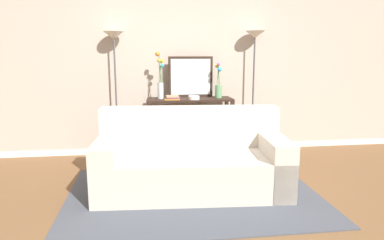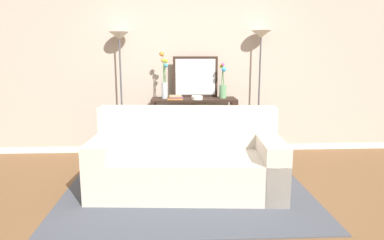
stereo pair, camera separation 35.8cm
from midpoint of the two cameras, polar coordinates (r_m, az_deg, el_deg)
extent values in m
cube|color=brown|center=(3.41, 3.00, -15.09)|extent=(16.00, 16.00, 0.02)
cube|color=white|center=(5.44, 0.62, -4.44)|extent=(12.00, 0.15, 0.09)
cube|color=#B7A899|center=(5.25, 0.66, 12.03)|extent=(12.00, 0.14, 2.99)
cube|color=#474C56|center=(3.79, 1.99, -12.03)|extent=(2.62, 1.88, 0.01)
cube|color=beige|center=(3.81, 1.88, -8.61)|extent=(2.07, 1.05, 0.42)
cube|color=beige|center=(4.01, 1.86, -1.11)|extent=(2.02, 0.40, 0.46)
cube|color=beige|center=(3.87, -11.40, -7.11)|extent=(0.30, 0.92, 0.60)
cube|color=beige|center=(3.90, 15.09, -7.16)|extent=(0.30, 0.92, 0.60)
cube|color=black|center=(4.93, 2.39, 3.37)|extent=(1.19, 0.40, 0.03)
cube|color=black|center=(5.06, 2.33, -4.42)|extent=(1.10, 0.34, 0.01)
cube|color=black|center=(4.81, -4.25, -2.00)|extent=(0.05, 0.05, 0.82)
cube|color=black|center=(4.92, 9.18, -1.82)|extent=(0.05, 0.05, 0.82)
cube|color=black|center=(5.15, -4.17, -1.13)|extent=(0.05, 0.05, 0.82)
cube|color=black|center=(5.25, 8.39, -0.99)|extent=(0.05, 0.05, 0.82)
cylinder|color=#4C4C51|center=(5.23, -9.16, -5.60)|extent=(0.26, 0.26, 0.02)
cylinder|color=#4C4C51|center=(5.06, -9.44, 3.50)|extent=(0.02, 0.02, 1.65)
cone|color=silver|center=(5.02, -9.76, 13.42)|extent=(0.28, 0.28, 0.10)
cylinder|color=#4C4C51|center=(5.39, 12.42, -5.23)|extent=(0.26, 0.26, 0.02)
cylinder|color=#4C4C51|center=(5.22, 12.80, 3.73)|extent=(0.02, 0.02, 1.67)
cone|color=silver|center=(5.19, 13.22, 13.47)|extent=(0.28, 0.28, 0.10)
cube|color=black|center=(5.07, 2.59, 7.03)|extent=(0.64, 0.02, 0.58)
cube|color=silver|center=(5.06, 2.60, 7.03)|extent=(0.57, 0.01, 0.51)
cylinder|color=silver|center=(4.91, -2.41, 4.81)|extent=(0.08, 0.08, 0.22)
cylinder|color=#3D7538|center=(4.90, -2.32, 7.86)|extent=(0.03, 0.04, 0.30)
sphere|color=gold|center=(4.90, -2.15, 9.61)|extent=(0.05, 0.05, 0.05)
cylinder|color=#3D7538|center=(4.89, -2.31, 7.48)|extent=(0.02, 0.04, 0.24)
sphere|color=#30A8DC|center=(4.87, -2.11, 8.86)|extent=(0.05, 0.05, 0.05)
cylinder|color=#3D7538|center=(4.89, -2.59, 8.40)|extent=(0.01, 0.03, 0.39)
sphere|color=orange|center=(4.88, -2.85, 10.70)|extent=(0.07, 0.07, 0.07)
cylinder|color=#3D7538|center=(4.90, -2.51, 7.88)|extent=(0.02, 0.02, 0.30)
sphere|color=gold|center=(4.91, -2.65, 9.66)|extent=(0.05, 0.05, 0.05)
cylinder|color=#669E6B|center=(4.98, 7.11, 4.60)|extent=(0.10, 0.10, 0.18)
cylinder|color=#3D7538|center=(4.95, 7.15, 7.31)|extent=(0.03, 0.02, 0.29)
sphere|color=#E54B95|center=(4.92, 7.15, 8.98)|extent=(0.05, 0.05, 0.05)
cylinder|color=#3D7538|center=(4.97, 7.03, 7.18)|extent=(0.03, 0.03, 0.26)
sphere|color=gold|center=(4.98, 6.87, 8.71)|extent=(0.05, 0.05, 0.05)
cylinder|color=#3D7538|center=(4.95, 7.22, 6.92)|extent=(0.03, 0.01, 0.22)
sphere|color=#39AFE1|center=(4.92, 7.33, 8.18)|extent=(0.06, 0.06, 0.06)
cylinder|color=silver|center=(4.80, 2.97, 3.59)|extent=(0.16, 0.16, 0.04)
torus|color=silver|center=(4.80, 2.97, 3.89)|extent=(0.16, 0.16, 0.01)
cube|color=#B77F33|center=(4.80, -0.58, 3.46)|extent=(0.22, 0.16, 0.02)
cube|color=#6B3360|center=(4.81, -0.44, 3.68)|extent=(0.19, 0.14, 0.02)
cube|color=tan|center=(4.80, -0.57, 3.90)|extent=(0.17, 0.13, 0.02)
cube|color=#1E7075|center=(5.07, -2.98, -5.47)|extent=(0.04, 0.16, 0.11)
cube|color=slate|center=(5.07, -2.56, -5.49)|extent=(0.03, 0.18, 0.11)
cube|color=navy|center=(5.07, -2.04, -5.53)|extent=(0.06, 0.14, 0.10)
cube|color=#B77F33|center=(5.07, -1.51, -5.52)|extent=(0.03, 0.18, 0.10)
cube|color=gold|center=(5.07, -1.07, -5.36)|extent=(0.04, 0.17, 0.13)
cube|color=tan|center=(5.07, -0.66, -5.53)|extent=(0.02, 0.16, 0.10)
cube|color=#2D2D33|center=(5.08, -0.31, -5.53)|extent=(0.03, 0.13, 0.10)
camera|label=1|loc=(0.18, -87.62, 0.46)|focal=32.73mm
camera|label=2|loc=(0.18, 92.38, -0.46)|focal=32.73mm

